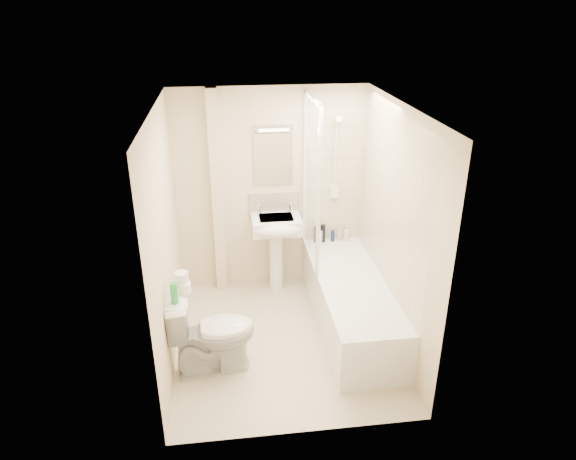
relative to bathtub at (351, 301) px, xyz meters
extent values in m
plane|color=beige|center=(-0.75, -0.20, -0.29)|extent=(2.50, 2.50, 0.00)
cube|color=beige|center=(-0.75, 1.05, 0.91)|extent=(2.20, 0.02, 2.40)
cube|color=beige|center=(-1.85, -0.20, 0.91)|extent=(0.02, 2.50, 2.40)
cube|color=beige|center=(0.35, -0.20, 0.91)|extent=(0.02, 2.50, 2.40)
cube|color=white|center=(-0.75, -0.20, 2.11)|extent=(2.20, 2.50, 0.02)
cube|color=beige|center=(0.00, 1.04, 1.14)|extent=(0.70, 0.01, 1.75)
cube|color=beige|center=(0.34, 0.00, 1.14)|extent=(0.01, 2.10, 1.75)
cube|color=beige|center=(-1.37, 0.99, 0.91)|extent=(0.12, 0.12, 2.40)
cube|color=beige|center=(-0.71, 1.04, 0.74)|extent=(0.60, 0.02, 0.30)
cube|color=white|center=(-0.71, 1.04, 1.29)|extent=(0.46, 0.01, 0.60)
cube|color=silver|center=(-0.71, 1.02, 1.66)|extent=(0.42, 0.07, 0.07)
cube|color=white|center=(0.00, 0.00, -0.01)|extent=(0.70, 2.10, 0.55)
cube|color=white|center=(0.00, 0.00, 0.21)|extent=(0.56, 1.96, 0.05)
cube|color=white|center=(-0.35, 0.60, 1.16)|extent=(0.01, 0.90, 1.80)
cube|color=white|center=(-0.35, 1.03, 1.16)|extent=(0.04, 0.04, 1.80)
cube|color=white|center=(-0.35, 0.15, 1.16)|extent=(0.04, 0.04, 1.80)
cube|color=white|center=(-0.35, 0.60, 2.04)|extent=(0.04, 0.90, 0.04)
cube|color=white|center=(-0.35, 0.60, 0.28)|extent=(0.04, 0.90, 0.03)
cylinder|color=white|center=(0.00, 1.02, 1.26)|extent=(0.02, 0.02, 0.90)
cylinder|color=white|center=(0.00, 1.02, 0.81)|extent=(0.05, 0.05, 0.02)
cylinder|color=white|center=(0.00, 1.02, 1.71)|extent=(0.05, 0.05, 0.02)
cylinder|color=white|center=(0.00, 0.95, 1.74)|extent=(0.08, 0.11, 0.11)
cube|color=white|center=(0.00, 1.01, 0.88)|extent=(0.10, 0.05, 0.14)
cylinder|color=white|center=(-0.02, 0.99, 1.31)|extent=(0.01, 0.13, 0.84)
cylinder|color=white|center=(-0.71, 0.88, 0.09)|extent=(0.16, 0.16, 0.75)
cube|color=white|center=(-0.71, 0.85, 0.57)|extent=(0.56, 0.43, 0.17)
ellipsoid|color=white|center=(-0.71, 0.68, 0.57)|extent=(0.56, 0.24, 0.17)
cube|color=silver|center=(-0.71, 0.85, 0.64)|extent=(0.39, 0.28, 0.04)
cylinder|color=white|center=(-0.89, 0.96, 0.71)|extent=(0.03, 0.03, 0.10)
cylinder|color=white|center=(-0.53, 0.96, 0.71)|extent=(0.03, 0.03, 0.10)
sphere|color=white|center=(-0.89, 0.96, 0.77)|extent=(0.04, 0.04, 0.04)
sphere|color=white|center=(-0.53, 0.96, 0.77)|extent=(0.04, 0.04, 0.04)
cylinder|color=black|center=(-0.22, 0.96, 0.36)|extent=(0.05, 0.05, 0.20)
cylinder|color=silver|center=(-0.16, 0.96, 0.34)|extent=(0.06, 0.06, 0.15)
cylinder|color=black|center=(-0.13, 0.96, 0.37)|extent=(0.06, 0.06, 0.22)
cylinder|color=navy|center=(-0.01, 0.96, 0.33)|extent=(0.05, 0.05, 0.14)
cylinder|color=#C8B29A|center=(0.08, 0.96, 0.34)|extent=(0.05, 0.05, 0.15)
cylinder|color=silver|center=(0.16, 0.96, 0.33)|extent=(0.06, 0.06, 0.14)
imported|color=white|center=(-1.47, -0.54, 0.12)|extent=(0.63, 0.90, 0.82)
cylinder|color=white|center=(-1.68, -0.47, 0.58)|extent=(0.12, 0.12, 0.10)
cylinder|color=white|center=(-1.70, -0.44, 0.67)|extent=(0.12, 0.12, 0.09)
cylinder|color=green|center=(-1.76, -0.64, 0.63)|extent=(0.06, 0.06, 0.20)
camera|label=1|loc=(-1.27, -4.56, 2.96)|focal=32.00mm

